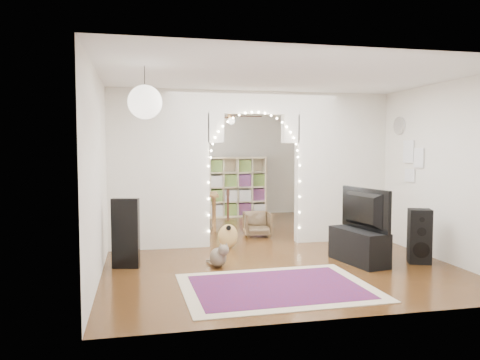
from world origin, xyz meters
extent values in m
plane|color=black|center=(0.00, 0.00, 0.00)|extent=(7.50, 7.50, 0.00)
cube|color=white|center=(0.00, 0.00, 2.70)|extent=(5.00, 7.50, 0.02)
cube|color=silver|center=(0.00, 3.75, 1.35)|extent=(5.00, 0.02, 2.70)
cube|color=silver|center=(0.00, -3.75, 1.35)|extent=(5.00, 0.02, 2.70)
cube|color=silver|center=(-2.50, 0.00, 1.35)|extent=(0.02, 7.50, 2.70)
cube|color=silver|center=(2.50, 0.00, 1.35)|extent=(0.02, 7.50, 2.70)
cube|color=silver|center=(-1.65, 0.00, 1.35)|extent=(1.70, 0.20, 2.70)
cube|color=silver|center=(1.65, 0.00, 1.35)|extent=(1.70, 0.20, 2.70)
cube|color=silver|center=(0.00, 0.00, 2.50)|extent=(1.60, 0.20, 0.40)
cube|color=white|center=(-2.47, 1.80, 1.50)|extent=(0.04, 1.20, 1.40)
cylinder|color=white|center=(2.48, -0.60, 2.10)|extent=(0.03, 0.31, 0.31)
sphere|color=white|center=(-1.90, -2.40, 2.25)|extent=(0.40, 0.40, 0.40)
cube|color=maroon|center=(-0.34, -2.61, 0.01)|extent=(2.36, 1.80, 0.02)
cube|color=black|center=(-2.18, -1.24, 0.50)|extent=(0.40, 0.21, 1.00)
ellipsoid|color=tan|center=(-0.51, -0.25, 0.36)|extent=(0.36, 0.22, 0.41)
cube|color=black|center=(-0.51, -0.25, 0.70)|extent=(0.04, 0.04, 0.47)
cube|color=black|center=(-0.51, -0.25, 0.96)|extent=(0.06, 0.04, 0.10)
ellipsoid|color=brown|center=(-0.88, -1.45, 0.13)|extent=(0.36, 0.44, 0.27)
sphere|color=brown|center=(-0.83, -1.60, 0.27)|extent=(0.20, 0.20, 0.16)
cone|color=brown|center=(-0.86, -1.60, 0.35)|extent=(0.05, 0.05, 0.06)
cone|color=brown|center=(-0.79, -1.60, 0.35)|extent=(0.05, 0.05, 0.06)
cylinder|color=brown|center=(-0.95, -1.26, 0.04)|extent=(0.13, 0.25, 0.08)
cube|color=black|center=(2.09, -1.87, 0.40)|extent=(0.39, 0.37, 0.81)
cylinder|color=black|center=(2.04, -2.00, 0.22)|extent=(0.22, 0.10, 0.23)
cylinder|color=black|center=(2.04, -2.00, 0.49)|extent=(0.12, 0.06, 0.13)
cylinder|color=black|center=(2.04, -2.00, 0.67)|extent=(0.07, 0.04, 0.07)
cube|color=black|center=(1.20, -1.69, 0.25)|extent=(0.58, 1.06, 0.50)
imported|color=black|center=(1.20, -1.69, 0.81)|extent=(0.34, 1.08, 0.62)
cube|color=beige|center=(0.40, 3.32, 0.74)|extent=(1.47, 0.50, 1.48)
cube|color=brown|center=(-0.96, 1.73, 0.73)|extent=(1.28, 0.92, 0.05)
cylinder|color=brown|center=(-1.51, 1.46, 0.35)|extent=(0.05, 0.05, 0.70)
cylinder|color=brown|center=(-0.48, 1.35, 0.35)|extent=(0.05, 0.05, 0.70)
cylinder|color=brown|center=(-1.44, 2.10, 0.35)|extent=(0.05, 0.05, 0.70)
cylinder|color=brown|center=(-0.41, 1.99, 0.35)|extent=(0.05, 0.05, 0.70)
imported|color=white|center=(-0.96, 1.73, 0.85)|extent=(0.20, 0.20, 0.19)
imported|color=brown|center=(-1.21, 1.04, 0.23)|extent=(0.65, 0.66, 0.47)
imported|color=brown|center=(0.25, 0.67, 0.24)|extent=(0.55, 0.56, 0.47)
camera|label=1|loc=(-1.98, -8.02, 1.72)|focal=35.00mm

